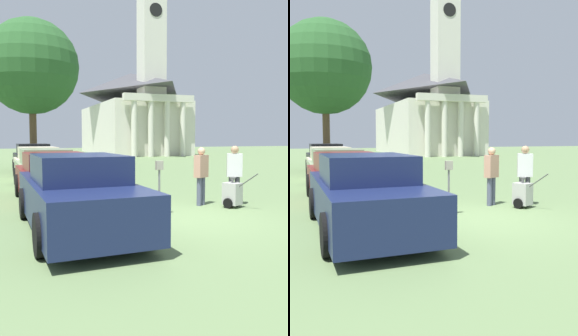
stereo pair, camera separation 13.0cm
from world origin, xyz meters
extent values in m
plane|color=#607A4C|center=(0.00, 0.00, 0.00)|extent=(120.00, 120.00, 0.00)
cube|color=#19234C|center=(-2.55, -0.13, 0.62)|extent=(2.07, 5.07, 0.84)
cube|color=#19234C|center=(-2.55, -0.33, 1.31)|extent=(1.74, 2.16, 0.54)
cylinder|color=black|center=(-3.54, 1.38, 0.36)|extent=(0.21, 0.74, 0.73)
cylinder|color=black|center=(-1.69, 1.45, 0.36)|extent=(0.21, 0.74, 0.73)
cylinder|color=black|center=(-3.42, -1.72, 0.36)|extent=(0.21, 0.74, 0.73)
cylinder|color=black|center=(-1.57, -1.65, 0.36)|extent=(0.21, 0.74, 0.73)
cube|color=maroon|center=(-2.55, 3.43, 0.58)|extent=(2.12, 5.24, 0.76)
cube|color=maroon|center=(-2.55, 3.22, 1.22)|extent=(1.78, 2.23, 0.52)
cylinder|color=black|center=(-3.56, 4.99, 0.36)|extent=(0.21, 0.73, 0.73)
cylinder|color=black|center=(-1.67, 5.06, 0.36)|extent=(0.21, 0.73, 0.73)
cylinder|color=black|center=(-3.44, 1.79, 0.36)|extent=(0.21, 0.73, 0.73)
cylinder|color=black|center=(-1.55, 1.86, 0.36)|extent=(0.21, 0.73, 0.73)
cube|color=gray|center=(-2.55, 6.68, 0.57)|extent=(2.07, 5.20, 0.76)
cube|color=gray|center=(-2.55, 6.48, 1.22)|extent=(1.74, 2.22, 0.55)
cylinder|color=black|center=(-3.54, 8.24, 0.34)|extent=(0.21, 0.69, 0.68)
cylinder|color=black|center=(-1.69, 8.31, 0.34)|extent=(0.21, 0.69, 0.68)
cylinder|color=black|center=(-3.42, 5.06, 0.34)|extent=(0.21, 0.69, 0.68)
cylinder|color=black|center=(-1.57, 5.13, 0.34)|extent=(0.21, 0.69, 0.68)
cube|color=beige|center=(-2.55, 10.09, 0.55)|extent=(2.02, 5.20, 0.71)
cube|color=beige|center=(-2.55, 9.88, 1.20)|extent=(1.69, 2.22, 0.58)
cylinder|color=black|center=(-3.51, 11.64, 0.35)|extent=(0.21, 0.71, 0.70)
cylinder|color=black|center=(-1.72, 11.71, 0.35)|extent=(0.21, 0.71, 0.70)
cylinder|color=black|center=(-3.39, 8.46, 0.35)|extent=(0.21, 0.71, 0.70)
cylinder|color=black|center=(-1.60, 8.53, 0.35)|extent=(0.21, 0.71, 0.70)
cube|color=black|center=(-2.55, 13.42, 0.60)|extent=(1.97, 4.78, 0.84)
cube|color=black|center=(-2.55, 13.24, 1.30)|extent=(1.65, 2.04, 0.56)
cylinder|color=black|center=(-3.49, 14.85, 0.34)|extent=(0.20, 0.68, 0.67)
cylinder|color=black|center=(-1.73, 14.92, 0.34)|extent=(0.20, 0.68, 0.67)
cylinder|color=black|center=(-3.38, 11.93, 0.34)|extent=(0.20, 0.68, 0.67)
cylinder|color=black|center=(-1.62, 12.00, 0.34)|extent=(0.20, 0.68, 0.67)
cylinder|color=slate|center=(-0.38, 0.62, 0.57)|extent=(0.05, 0.05, 1.13)
cube|color=gray|center=(-0.38, 0.62, 1.24)|extent=(0.18, 0.09, 0.22)
cylinder|color=#515670|center=(1.34, 1.54, 0.40)|extent=(0.14, 0.14, 0.80)
cylinder|color=#515670|center=(1.19, 1.47, 0.40)|extent=(0.14, 0.14, 0.80)
cube|color=tan|center=(1.27, 1.50, 1.12)|extent=(0.47, 0.39, 0.63)
sphere|color=tan|center=(1.27, 1.50, 1.54)|extent=(0.22, 0.22, 0.22)
cylinder|color=#3F3F47|center=(2.24, 1.16, 0.41)|extent=(0.14, 0.14, 0.82)
cylinder|color=#3F3F47|center=(2.09, 1.24, 0.41)|extent=(0.14, 0.14, 0.82)
cube|color=silver|center=(2.17, 1.20, 1.14)|extent=(0.47, 0.39, 0.65)
sphere|color=tan|center=(2.17, 1.20, 1.58)|extent=(0.22, 0.22, 0.22)
cube|color=#B2B2AD|center=(1.91, 0.89, 0.38)|extent=(0.50, 0.55, 0.60)
cone|color=#59595B|center=(1.91, 0.89, 0.76)|extent=(0.18, 0.18, 0.16)
cylinder|color=#4C4C4C|center=(2.09, 0.46, 0.78)|extent=(0.26, 0.56, 0.43)
cylinder|color=black|center=(1.71, 0.81, 0.14)|extent=(0.16, 0.28, 0.28)
cylinder|color=black|center=(2.10, 0.98, 0.14)|extent=(0.16, 0.28, 0.28)
cube|color=silver|center=(10.41, 35.79, 2.87)|extent=(8.71, 16.98, 5.74)
pyramid|color=#424247|center=(10.41, 35.79, 8.33)|extent=(8.88, 17.32, 2.58)
cylinder|color=silver|center=(7.80, 26.70, 2.73)|extent=(0.56, 0.56, 5.45)
cylinder|color=silver|center=(9.54, 26.70, 2.73)|extent=(0.56, 0.56, 5.45)
cylinder|color=silver|center=(11.28, 26.70, 2.73)|extent=(0.56, 0.56, 5.45)
cylinder|color=silver|center=(13.03, 26.70, 2.73)|extent=(0.56, 0.56, 5.45)
cube|color=silver|center=(10.41, 26.70, 5.80)|extent=(7.40, 0.70, 0.70)
cube|color=silver|center=(10.41, 28.80, 11.37)|extent=(2.40, 2.40, 11.26)
cylinder|color=black|center=(10.41, 27.58, 14.53)|extent=(1.32, 0.06, 1.32)
cylinder|color=brown|center=(-2.28, 16.64, 1.90)|extent=(0.44, 0.44, 3.79)
sphere|color=#285628|center=(-2.28, 16.64, 6.27)|extent=(5.82, 5.82, 5.82)
camera|label=1|loc=(-3.89, -7.82, 1.93)|focal=40.00mm
camera|label=2|loc=(-3.76, -7.86, 1.93)|focal=40.00mm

